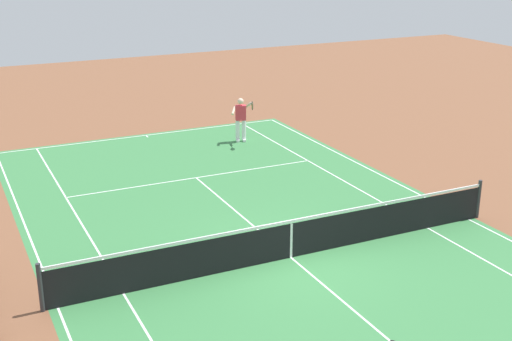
% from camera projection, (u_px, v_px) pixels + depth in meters
% --- Properties ---
extents(ground_plane, '(60.00, 60.00, 0.00)m').
position_uv_depth(ground_plane, '(291.00, 257.00, 16.55)').
color(ground_plane, brown).
extents(court_slab, '(24.20, 11.40, 0.00)m').
position_uv_depth(court_slab, '(291.00, 257.00, 16.55)').
color(court_slab, '#387A42').
rests_on(court_slab, ground_plane).
extents(court_line_markings, '(23.85, 11.05, 0.01)m').
position_uv_depth(court_line_markings, '(291.00, 257.00, 16.55)').
color(court_line_markings, white).
rests_on(court_line_markings, ground_plane).
extents(tennis_net, '(0.10, 11.70, 1.08)m').
position_uv_depth(tennis_net, '(291.00, 239.00, 16.39)').
color(tennis_net, '#2D2D33').
rests_on(tennis_net, ground_plane).
extents(tennis_player_near, '(1.17, 0.74, 1.70)m').
position_uv_depth(tennis_player_near, '(241.00, 117.00, 25.65)').
color(tennis_player_near, white).
rests_on(tennis_player_near, ground_plane).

